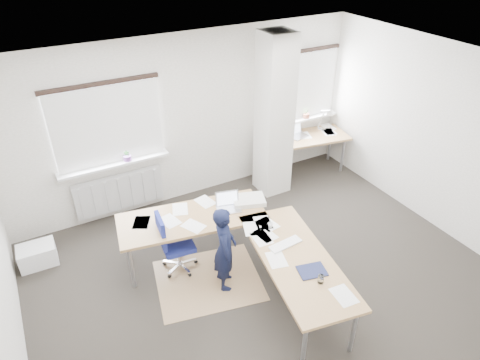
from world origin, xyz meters
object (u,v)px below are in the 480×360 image
person (225,249)px  desk_side (310,138)px  desk_main (244,237)px  task_chair (176,254)px

person → desk_side: bearing=-30.8°
desk_side → person: person is taller
desk_main → desk_side: size_ratio=1.98×
person → task_chair: bearing=62.8°
desk_side → task_chair: (-3.24, -1.35, -0.42)m
desk_main → person: person is taller
desk_main → person: 0.29m
desk_side → task_chair: size_ratio=1.60×
desk_side → desk_main: bearing=-132.4°
desk_side → task_chair: bearing=-147.4°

